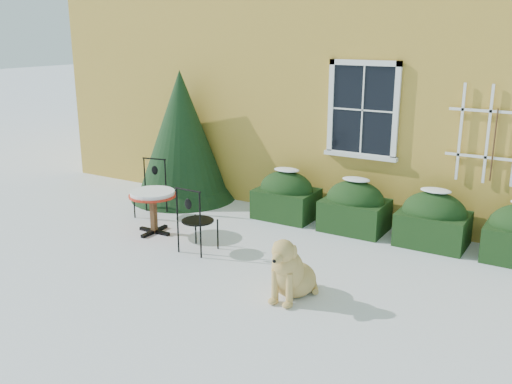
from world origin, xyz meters
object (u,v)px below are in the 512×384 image
Objects in this scene: evergreen_shrub at (182,148)px; patio_chair_near at (196,219)px; dog at (290,272)px; patio_chair_far at (151,188)px; bistro_table at (153,198)px.

patio_chair_near is at bearing -48.19° from evergreen_shrub.
evergreen_shrub is 2.63× the size of dog.
dog is (3.91, -2.85, -0.67)m from evergreen_shrub.
patio_chair_near is 1.01× the size of patio_chair_far.
evergreen_shrub is 4.88m from dog.
dog is (3.05, -0.95, -0.26)m from bistro_table.
patio_chair_near reaches higher than patio_chair_far.
patio_chair_near is at bearing -15.24° from bistro_table.
bistro_table is 1.14m from patio_chair_near.
evergreen_shrub reaches higher than patio_chair_near.
evergreen_shrub reaches higher than bistro_table.
patio_chair_near is (1.10, -0.30, -0.09)m from bistro_table.
evergreen_shrub is 2.46× the size of patio_chair_near.
patio_chair_near is 1.07× the size of dog.
patio_chair_far is (-1.78, 1.03, -0.00)m from patio_chair_near.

